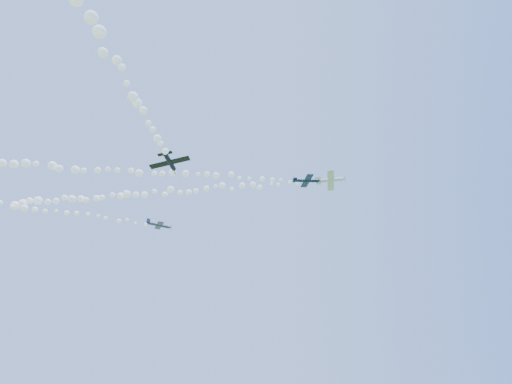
{
  "coord_description": "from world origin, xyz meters",
  "views": [
    {
      "loc": [
        0.51,
        -87.36,
        4.31
      ],
      "look_at": [
        -0.54,
        -6.53,
        45.4
      ],
      "focal_mm": 30.0,
      "sensor_mm": 36.0,
      "label": 1
    }
  ],
  "objects_px": {
    "plane_white": "(331,180)",
    "plane_black": "(170,162)",
    "plane_navy": "(307,180)",
    "plane_grey": "(159,225)"
  },
  "relations": [
    {
      "from": "plane_navy",
      "to": "plane_grey",
      "type": "relative_size",
      "value": 0.99
    },
    {
      "from": "plane_white",
      "to": "plane_grey",
      "type": "bearing_deg",
      "value": 163.52
    },
    {
      "from": "plane_grey",
      "to": "plane_black",
      "type": "distance_m",
      "value": 43.13
    },
    {
      "from": "plane_white",
      "to": "plane_black",
      "type": "height_order",
      "value": "plane_white"
    },
    {
      "from": "plane_white",
      "to": "plane_navy",
      "type": "relative_size",
      "value": 1.0
    },
    {
      "from": "plane_white",
      "to": "plane_navy",
      "type": "bearing_deg",
      "value": -160.13
    },
    {
      "from": "plane_white",
      "to": "plane_black",
      "type": "relative_size",
      "value": 1.06
    },
    {
      "from": "plane_white",
      "to": "plane_grey",
      "type": "distance_m",
      "value": 44.92
    },
    {
      "from": "plane_white",
      "to": "plane_black",
      "type": "distance_m",
      "value": 38.64
    },
    {
      "from": "plane_white",
      "to": "plane_grey",
      "type": "relative_size",
      "value": 0.99
    }
  ]
}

